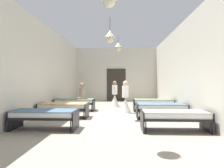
{
  "coord_description": "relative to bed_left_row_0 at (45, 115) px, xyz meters",
  "views": [
    {
      "loc": [
        0.36,
        -7.6,
        1.42
      ],
      "look_at": [
        0.0,
        0.15,
        1.33
      ],
      "focal_mm": 31.16,
      "sensor_mm": 36.0,
      "label": 1
    }
  ],
  "objects": [
    {
      "name": "ground_plane",
      "position": [
        1.91,
        1.9,
        -0.49
      ],
      "size": [
        6.53,
        14.41,
        0.1
      ],
      "primitive_type": "cube",
      "color": "#9E9384"
    },
    {
      "name": "room_shell",
      "position": [
        1.91,
        3.24,
        1.55
      ],
      "size": [
        6.33,
        14.01,
        3.96
      ],
      "color": "beige",
      "rests_on": "ground"
    },
    {
      "name": "bed_left_row_0",
      "position": [
        0.0,
        0.0,
        0.0
      ],
      "size": [
        1.9,
        0.84,
        0.57
      ],
      "color": "black",
      "rests_on": "ground"
    },
    {
      "name": "bed_right_row_0",
      "position": [
        3.83,
        0.0,
        0.0
      ],
      "size": [
        1.9,
        0.84,
        0.57
      ],
      "color": "black",
      "rests_on": "ground"
    },
    {
      "name": "bed_left_row_1",
      "position": [
        0.0,
        1.9,
        0.0
      ],
      "size": [
        1.9,
        0.84,
        0.57
      ],
      "color": "black",
      "rests_on": "ground"
    },
    {
      "name": "bed_right_row_1",
      "position": [
        3.83,
        1.9,
        0.0
      ],
      "size": [
        1.9,
        0.84,
        0.57
      ],
      "color": "black",
      "rests_on": "ground"
    },
    {
      "name": "bed_left_row_2",
      "position": [
        0.0,
        3.8,
        0.0
      ],
      "size": [
        1.9,
        0.84,
        0.57
      ],
      "color": "black",
      "rests_on": "ground"
    },
    {
      "name": "bed_right_row_2",
      "position": [
        3.83,
        3.8,
        0.0
      ],
      "size": [
        1.9,
        0.84,
        0.57
      ],
      "color": "black",
      "rests_on": "ground"
    },
    {
      "name": "nurse_near_aisle",
      "position": [
        2.47,
        3.23,
        0.09
      ],
      "size": [
        0.52,
        0.52,
        1.49
      ],
      "rotation": [
        0.0,
        0.0,
        5.7
      ],
      "color": "white",
      "rests_on": "ground"
    },
    {
      "name": "nurse_mid_aisle",
      "position": [
        1.91,
        5.38,
        0.09
      ],
      "size": [
        0.52,
        0.52,
        1.49
      ],
      "rotation": [
        0.0,
        0.0,
        5.75
      ],
      "color": "white",
      "rests_on": "ground"
    },
    {
      "name": "patient_seated_primary",
      "position": [
        0.35,
        3.82,
        0.43
      ],
      "size": [
        0.44,
        0.44,
        0.8
      ],
      "color": "gray",
      "rests_on": "bed_left_row_2"
    }
  ]
}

